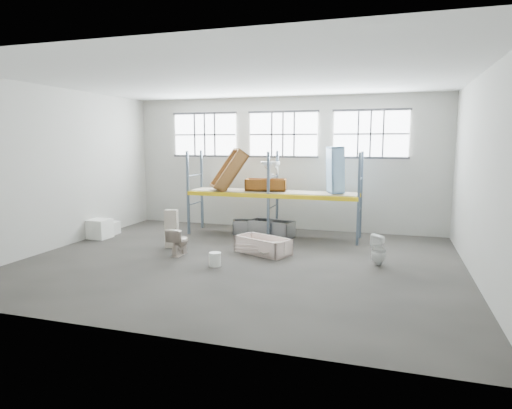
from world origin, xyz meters
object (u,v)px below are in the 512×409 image
at_px(rust_tub_flat, 266,185).
at_px(bucket, 215,259).
at_px(bathtub_beige, 263,245).
at_px(toilet_beige, 179,241).
at_px(steel_tub_right, 271,228).
at_px(carton_near, 99,229).
at_px(steel_tub_left, 251,227).
at_px(cistern_tall, 172,229).
at_px(toilet_white, 379,250).
at_px(blue_tub_upright, 335,170).

xyz_separation_m(rust_tub_flat, bucket, (-0.20, -4.25, -1.63)).
xyz_separation_m(bathtub_beige, toilet_beige, (-2.33, -0.92, 0.17)).
height_order(steel_tub_right, carton_near, carton_near).
relative_size(steel_tub_left, carton_near, 1.74).
bearing_deg(cistern_tall, toilet_white, -13.30).
bearing_deg(bucket, toilet_white, 18.75).
xyz_separation_m(steel_tub_left, bucket, (0.37, -4.35, -0.06)).
relative_size(steel_tub_right, rust_tub_flat, 1.09).
distance_m(toilet_beige, steel_tub_right, 3.84).
relative_size(steel_tub_right, bucket, 4.16).
relative_size(bathtub_beige, steel_tub_right, 1.08).
xyz_separation_m(toilet_beige, rust_tub_flat, (1.68, 3.47, 1.41)).
bearing_deg(blue_tub_upright, carton_near, -164.42).
height_order(cistern_tall, blue_tub_upright, blue_tub_upright).
relative_size(toilet_white, bucket, 2.29).
distance_m(bathtub_beige, blue_tub_upright, 3.76).
xyz_separation_m(cistern_tall, steel_tub_right, (2.58, 2.54, -0.32)).
xyz_separation_m(bathtub_beige, toilet_white, (3.36, -0.27, 0.18)).
height_order(steel_tub_left, carton_near, carton_near).
relative_size(bathtub_beige, toilet_beige, 2.03).
distance_m(bathtub_beige, toilet_white, 3.37).
relative_size(cistern_tall, toilet_white, 1.41).
bearing_deg(steel_tub_left, toilet_beige, -107.14).
bearing_deg(carton_near, bucket, -21.29).
distance_m(steel_tub_left, bucket, 4.37).
bearing_deg(bucket, steel_tub_left, 94.90).
height_order(cistern_tall, carton_near, cistern_tall).
relative_size(rust_tub_flat, blue_tub_upright, 0.92).
bearing_deg(steel_tub_left, blue_tub_upright, -2.58).
bearing_deg(cistern_tall, toilet_beige, -62.33).
xyz_separation_m(bathtub_beige, cistern_tall, (-2.97, -0.14, 0.36)).
distance_m(cistern_tall, bucket, 2.67).
height_order(bathtub_beige, steel_tub_right, steel_tub_right).
relative_size(toilet_white, carton_near, 1.11).
height_order(toilet_beige, cistern_tall, cistern_tall).
height_order(toilet_white, bucket, toilet_white).
bearing_deg(toilet_white, bucket, -58.83).
relative_size(toilet_beige, steel_tub_right, 0.53).
relative_size(toilet_beige, steel_tub_left, 0.61).
height_order(toilet_beige, steel_tub_left, toilet_beige).
height_order(bathtub_beige, cistern_tall, cistern_tall).
bearing_deg(carton_near, blue_tub_upright, 15.58).
relative_size(toilet_beige, toilet_white, 0.96).
bearing_deg(steel_tub_right, steel_tub_left, 162.80).
bearing_deg(toilet_white, steel_tub_right, -113.00).
relative_size(toilet_beige, blue_tub_upright, 0.53).
height_order(bathtub_beige, blue_tub_upright, blue_tub_upright).
distance_m(bathtub_beige, steel_tub_left, 2.92).
bearing_deg(steel_tub_right, bathtub_beige, -80.70).
xyz_separation_m(steel_tub_right, blue_tub_upright, (2.18, 0.12, 2.11)).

